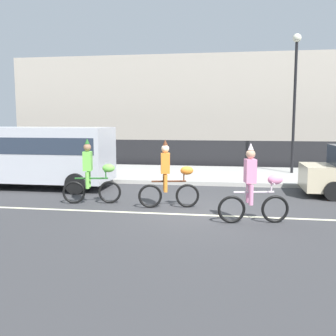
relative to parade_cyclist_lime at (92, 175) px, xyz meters
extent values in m
plane|color=#38383A|center=(3.19, -0.42, -0.84)|extent=(80.00, 80.00, 0.00)
cube|color=beige|center=(3.19, -0.92, -0.84)|extent=(36.00, 0.14, 0.01)
cube|color=#ADAAA3|center=(3.19, 6.08, -0.77)|extent=(60.00, 5.00, 0.15)
cube|color=black|center=(3.19, 8.98, -0.14)|extent=(40.00, 0.08, 1.40)
cube|color=#B2A899|center=(3.82, 17.58, 2.38)|extent=(28.00, 8.00, 6.45)
torus|color=black|center=(0.50, 0.10, -0.51)|extent=(0.67, 0.20, 0.67)
torus|color=black|center=(-0.53, -0.10, -0.51)|extent=(0.67, 0.20, 0.67)
cylinder|color=#266626|center=(-0.01, 0.00, -0.09)|extent=(0.96, 0.23, 0.05)
cylinder|color=#266626|center=(-0.16, -0.03, 0.00)|extent=(0.04, 0.04, 0.18)
cylinder|color=#266626|center=(0.40, 0.08, 0.02)|extent=(0.04, 0.04, 0.23)
cylinder|color=#266626|center=(0.40, 0.08, 0.14)|extent=(0.13, 0.50, 0.03)
ellipsoid|color=#72CC4C|center=(0.48, 0.09, 0.21)|extent=(0.39, 0.27, 0.24)
cube|color=#72CC4C|center=(-0.11, -0.02, 0.42)|extent=(0.30, 0.36, 0.56)
sphere|color=#9E7051|center=(-0.11, -0.02, 0.82)|extent=(0.22, 0.22, 0.22)
cone|color=#266626|center=(-0.11, -0.02, 1.00)|extent=(0.14, 0.14, 0.16)
cylinder|color=#72CC4C|center=(-0.09, -0.16, -0.13)|extent=(0.11, 0.11, 0.48)
cylinder|color=#72CC4C|center=(-0.14, 0.12, -0.13)|extent=(0.11, 0.11, 0.48)
torus|color=black|center=(2.82, -0.07, -0.51)|extent=(0.67, 0.21, 0.67)
torus|color=black|center=(1.80, -0.30, -0.51)|extent=(0.67, 0.21, 0.67)
cylinder|color=#4C2614|center=(2.31, -0.19, -0.09)|extent=(0.95, 0.25, 0.05)
cylinder|color=#4C2614|center=(2.17, -0.22, 0.00)|extent=(0.04, 0.04, 0.18)
cylinder|color=#4C2614|center=(2.72, -0.10, 0.02)|extent=(0.04, 0.04, 0.23)
cylinder|color=#4C2614|center=(2.72, -0.10, 0.14)|extent=(0.14, 0.50, 0.03)
ellipsoid|color=orange|center=(2.80, -0.08, 0.21)|extent=(0.39, 0.27, 0.24)
cube|color=orange|center=(2.21, -0.21, 0.42)|extent=(0.30, 0.36, 0.56)
sphere|color=beige|center=(2.21, -0.21, 0.82)|extent=(0.22, 0.22, 0.22)
cone|color=#4C2614|center=(2.21, -0.21, 1.00)|extent=(0.14, 0.14, 0.16)
cylinder|color=orange|center=(2.24, -0.34, -0.13)|extent=(0.11, 0.11, 0.48)
cylinder|color=orange|center=(2.18, -0.07, -0.13)|extent=(0.11, 0.11, 0.48)
torus|color=black|center=(5.08, -1.38, -0.51)|extent=(0.67, 0.20, 0.67)
torus|color=black|center=(4.05, -1.58, -0.51)|extent=(0.67, 0.20, 0.67)
cylinder|color=silver|center=(4.56, -1.48, -0.09)|extent=(0.96, 0.24, 0.05)
cylinder|color=silver|center=(4.42, -1.51, 0.00)|extent=(0.04, 0.04, 0.18)
cylinder|color=silver|center=(4.98, -1.40, 0.02)|extent=(0.04, 0.04, 0.23)
cylinder|color=silver|center=(4.98, -1.40, 0.14)|extent=(0.13, 0.50, 0.03)
ellipsoid|color=pink|center=(5.06, -1.38, 0.21)|extent=(0.39, 0.27, 0.24)
cube|color=pink|center=(4.47, -1.50, 0.42)|extent=(0.30, 0.36, 0.56)
sphere|color=tan|center=(4.47, -1.50, 0.82)|extent=(0.22, 0.22, 0.22)
cone|color=silver|center=(4.47, -1.50, 1.00)|extent=(0.14, 0.14, 0.16)
cylinder|color=pink|center=(4.49, -1.64, -0.13)|extent=(0.11, 0.11, 0.48)
cylinder|color=pink|center=(4.44, -1.36, -0.13)|extent=(0.11, 0.11, 0.48)
cube|color=silver|center=(-2.74, 2.28, 0.39)|extent=(5.00, 2.00, 1.90)
cube|color=#283342|center=(-2.34, 2.28, 0.74)|extent=(3.90, 2.02, 0.56)
cylinder|color=black|center=(-1.04, 1.28, -0.49)|extent=(0.70, 0.22, 0.70)
cylinder|color=black|center=(-1.04, 3.28, -0.49)|extent=(0.70, 0.22, 0.70)
cylinder|color=black|center=(-4.44, 3.28, -0.49)|extent=(0.70, 0.22, 0.70)
cylinder|color=black|center=(7.12, 1.50, -0.54)|extent=(0.60, 0.20, 0.60)
cylinder|color=black|center=(7.12, 3.22, -0.54)|extent=(0.60, 0.20, 0.60)
cylinder|color=black|center=(6.64, 6.68, 2.06)|extent=(0.12, 0.12, 5.50)
sphere|color=#EAEACC|center=(6.64, 6.68, 4.99)|extent=(0.36, 0.36, 0.36)
cylinder|color=#33333D|center=(-4.42, 4.89, -0.27)|extent=(0.20, 0.20, 0.85)
cube|color=navy|center=(-4.42, 4.89, 0.44)|extent=(0.32, 0.20, 0.56)
sphere|color=tan|center=(-4.42, 4.89, 0.83)|extent=(0.20, 0.20, 0.20)
camera|label=1|loc=(4.01, -10.87, 1.64)|focal=42.00mm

